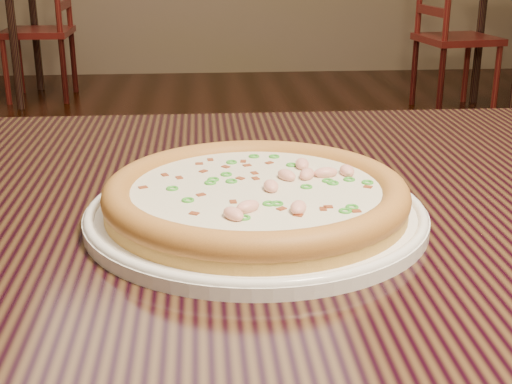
{
  "coord_description": "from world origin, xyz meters",
  "views": [
    {
      "loc": [
        0.12,
        -1.12,
        1.01
      ],
      "look_at": [
        0.17,
        -0.48,
        0.78
      ],
      "focal_mm": 50.0,
      "sensor_mm": 36.0,
      "label": 1
    }
  ],
  "objects": [
    {
      "name": "chair_b",
      "position": [
        -0.87,
        3.65,
        0.44
      ],
      "size": [
        0.42,
        0.42,
        0.95
      ],
      "color": "#540F10",
      "rests_on": "ground"
    },
    {
      "name": "chair_c",
      "position": [
        1.61,
        3.11,
        0.44
      ],
      "size": [
        0.48,
        0.48,
        0.95
      ],
      "color": "#540F10",
      "rests_on": "ground"
    },
    {
      "name": "hero_table",
      "position": [
        0.29,
        -0.43,
        0.65
      ],
      "size": [
        1.2,
        0.8,
        0.75
      ],
      "color": "black",
      "rests_on": "ground"
    },
    {
      "name": "pizza",
      "position": [
        0.17,
        -0.48,
        0.78
      ],
      "size": [
        0.29,
        0.29,
        0.03
      ],
      "color": "gold",
      "rests_on": "plate"
    },
    {
      "name": "plate",
      "position": [
        0.17,
        -0.48,
        0.76
      ],
      "size": [
        0.33,
        0.33,
        0.02
      ],
      "color": "white",
      "rests_on": "hero_table"
    }
  ]
}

